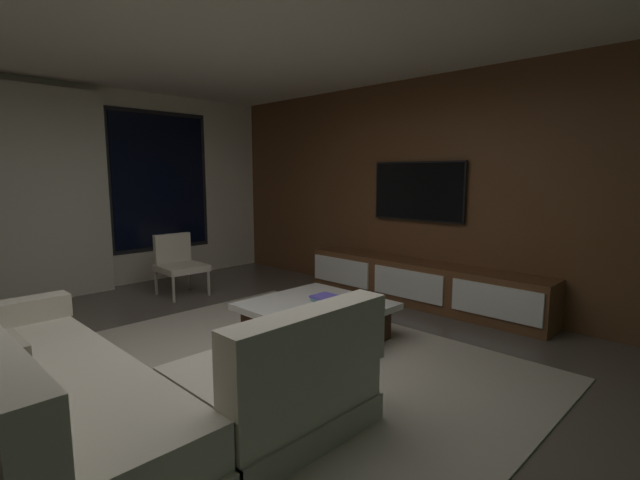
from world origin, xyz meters
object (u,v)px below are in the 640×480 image
Objects in this scene: sectional_couch at (110,392)px; accent_chair_near_window at (178,261)px; coffee_table at (316,321)px; book_stack_on_coffee_table at (324,298)px; media_console at (421,284)px; mounted_tv at (418,191)px.

sectional_couch is 3.37m from accent_chair_near_window.
coffee_table is 0.23m from book_stack_on_coffee_table.
accent_chair_near_window is at bearing 91.30° from coffee_table.
coffee_table is 0.37× the size of media_console.
accent_chair_near_window is (1.93, 2.76, 0.14)m from sectional_couch.
mounted_tv is (1.89, 0.13, 1.16)m from coffee_table.
media_console is 2.49× the size of mounted_tv.
sectional_couch is 4.04m from mounted_tv.
media_console is at bearing -2.10° from coffee_table.
media_console is at bearing -132.49° from mounted_tv.
sectional_couch is 2.16× the size of coffee_table.
coffee_table is 1.49× the size of accent_chair_near_window.
sectional_couch is 3.21× the size of accent_chair_near_window.
media_console reaches higher than book_stack_on_coffee_table.
sectional_couch reaches higher than coffee_table.
sectional_couch is 0.81× the size of media_console.
book_stack_on_coffee_table is 0.30× the size of accent_chair_near_window.
book_stack_on_coffee_table is 1.59m from media_console.
coffee_table is 2.49m from accent_chair_near_window.
sectional_couch is at bearing -176.63° from media_console.
coffee_table is 2.22m from mounted_tv.
mounted_tv reaches higher than sectional_couch.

